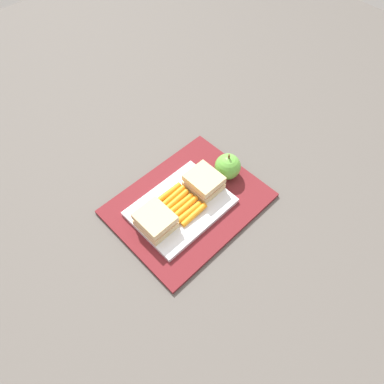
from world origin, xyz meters
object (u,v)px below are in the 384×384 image
Objects in this scene: carrot_sticks_bundle at (181,204)px; food_tray at (181,207)px; sandwich_half_left at (155,221)px; sandwich_half_right at (204,182)px; apple at (228,166)px.

food_tray is at bearing -144.98° from carrot_sticks_bundle.
sandwich_half_left is at bearing 180.00° from food_tray.
apple is at bearing -5.26° from sandwich_half_right.
carrot_sticks_bundle is (0.08, 0.00, -0.02)m from sandwich_half_left.
sandwich_half_left is at bearing 180.00° from sandwich_half_right.
food_tray is at bearing 180.00° from sandwich_half_right.
sandwich_half_right reaches higher than carrot_sticks_bundle.
carrot_sticks_bundle is (-0.08, 0.00, -0.02)m from sandwich_half_right.
food_tray is 0.16m from apple.
sandwich_half_left is at bearing -179.79° from carrot_sticks_bundle.
carrot_sticks_bundle is 1.31× the size of apple.
sandwich_half_right is 0.79× the size of carrot_sticks_bundle.
sandwich_half_right is at bearing -0.21° from carrot_sticks_bundle.
sandwich_half_left reaches higher than carrot_sticks_bundle.
food_tray is at bearing 0.00° from sandwich_half_left.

